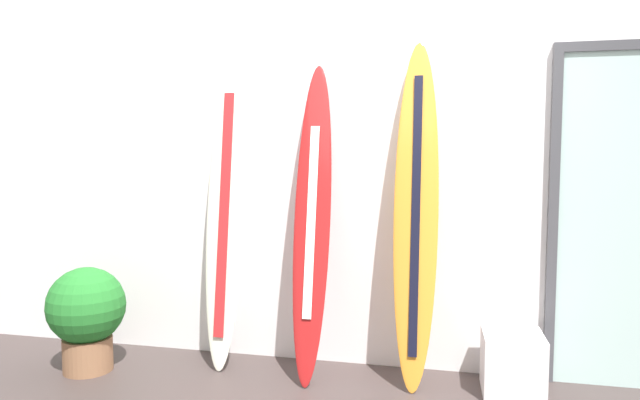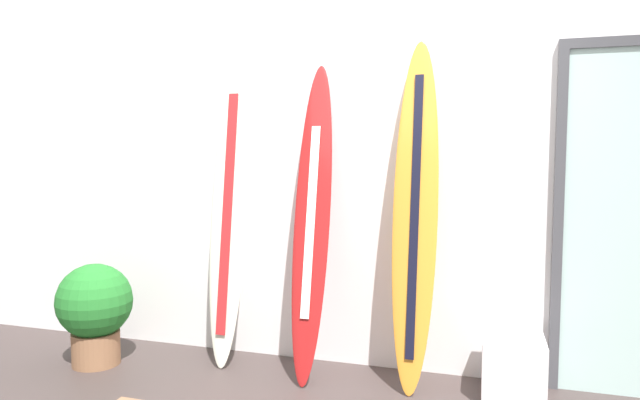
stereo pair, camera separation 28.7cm
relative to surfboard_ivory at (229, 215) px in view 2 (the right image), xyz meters
The scene contains 6 objects.
wall_back 1.05m from the surfboard_ivory, 18.62° to the left, with size 7.20×0.20×2.80m, color silver.
surfboard_ivory is the anchor object (origin of this frame).
surfboard_crimson 0.63m from the surfboard_ivory, ahead, with size 0.25×0.51×2.07m.
surfboard_sunset 1.29m from the surfboard_ivory, ahead, with size 0.28×0.42×2.19m.
display_block_left 2.08m from the surfboard_ivory, ahead, with size 0.37×0.37×0.37m.
potted_plant 1.14m from the surfboard_ivory, 159.65° to the right, with size 0.52×0.52×0.71m.
Camera 2 is at (0.86, -2.64, 1.49)m, focal length 32.59 mm.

